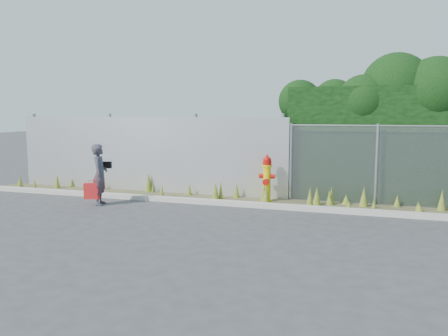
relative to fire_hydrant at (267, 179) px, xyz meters
name	(u,v)px	position (x,y,z in m)	size (l,w,h in m)	color
ground	(217,223)	(-0.50, -2.57, -0.60)	(80.00, 80.00, 0.00)	#3C3B3E
curb	(240,204)	(-0.50, -0.77, -0.54)	(16.00, 0.22, 0.12)	#AFA99E
weed_strip	(272,197)	(0.17, -0.07, -0.46)	(16.00, 1.31, 0.55)	#4C462B
corrugated_fence	(146,154)	(-3.75, 0.44, 0.50)	(8.50, 0.21, 2.30)	silver
chainlink_fence	(422,166)	(3.75, 0.43, 0.43)	(6.50, 0.07, 2.05)	gray
hedge	(433,120)	(4.06, 1.45, 1.53)	(7.67, 2.10, 3.90)	black
fire_hydrant	(267,179)	(0.00, 0.00, 0.00)	(0.41, 0.37, 1.24)	yellow
woman	(100,175)	(-3.93, -1.67, 0.17)	(0.56, 0.37, 1.54)	#105865
red_tote_bag	(92,191)	(-4.05, -1.86, -0.22)	(0.36, 0.13, 0.47)	#B40A28
black_shoulder_bag	(107,165)	(-3.85, -1.45, 0.40)	(0.23, 0.10, 0.17)	black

